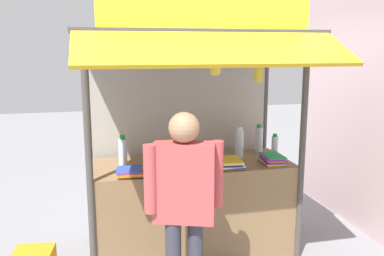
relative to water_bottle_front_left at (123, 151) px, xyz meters
name	(u,v)px	position (x,y,z in m)	size (l,w,h in m)	color
ground_plane	(192,251)	(0.67, -0.08, -1.08)	(20.00, 20.00, 0.00)	gray
stall_counter	(192,208)	(0.67, -0.08, -0.61)	(1.95, 0.78, 0.94)	olive
stall_structure	(189,99)	(0.67, 0.03, 0.48)	(2.15, 1.64, 2.55)	#4C4742
water_bottle_front_left	(123,151)	(0.00, 0.00, 0.00)	(0.08, 0.08, 0.29)	silver
water_bottle_front_right	(275,146)	(1.57, -0.02, -0.03)	(0.07, 0.07, 0.24)	silver
water_bottle_right	(259,139)	(1.48, 0.20, 0.00)	(0.08, 0.08, 0.30)	silver
water_bottle_back_right	(239,143)	(1.19, 0.01, 0.01)	(0.09, 0.09, 0.32)	silver
magazine_stack_left	(272,159)	(1.43, -0.27, -0.10)	(0.22, 0.30, 0.08)	yellow
magazine_stack_far_right	(173,167)	(0.45, -0.25, -0.12)	(0.24, 0.26, 0.04)	purple
magazine_stack_mid_right	(228,163)	(0.96, -0.30, -0.10)	(0.28, 0.31, 0.08)	red
magazine_stack_center	(130,172)	(0.03, -0.35, -0.11)	(0.25, 0.26, 0.06)	black
banana_bunch_inner_left	(259,74)	(1.14, -0.57, 0.76)	(0.11, 0.11, 0.32)	#332D23
banana_bunch_inner_right	(215,67)	(0.75, -0.57, 0.82)	(0.11, 0.11, 0.25)	#332D23
vendor_person	(184,196)	(0.38, -1.02, -0.11)	(0.61, 0.33, 1.60)	#383842
neighbour_wall	(363,87)	(2.74, 0.22, 0.53)	(0.20, 2.40, 3.22)	beige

